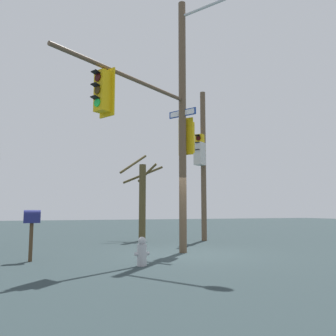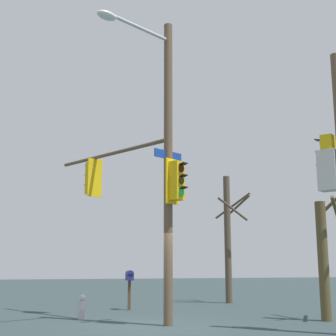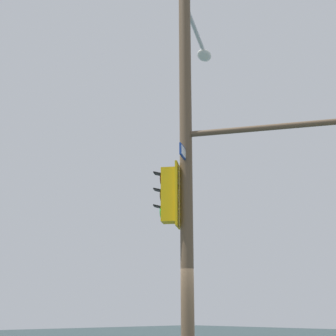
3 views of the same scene
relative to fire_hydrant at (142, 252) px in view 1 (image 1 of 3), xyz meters
name	(u,v)px [view 1 (image 1 of 3)]	position (x,y,z in m)	size (l,w,h in m)	color
ground_plane	(189,254)	(-2.10, -1.79, -0.34)	(80.00, 80.00, 0.00)	#2A383A
main_signal_pole_assembly	(173,110)	(-1.54, -1.74, 4.34)	(6.12, 3.38, 8.84)	brown
secondary_pole_assembly	(202,159)	(-4.63, -6.03, 3.46)	(0.73, 0.64, 7.08)	brown
fire_hydrant	(142,252)	(0.00, 0.00, 0.00)	(0.38, 0.24, 0.73)	#B2B2B7
mailbox	(32,221)	(2.67, -1.82, 0.76)	(0.45, 0.26, 1.41)	#4C3823
bare_tree_behind_pole	(142,197)	(-2.04, -7.11, 1.66)	(2.26, 1.43, 4.15)	brown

